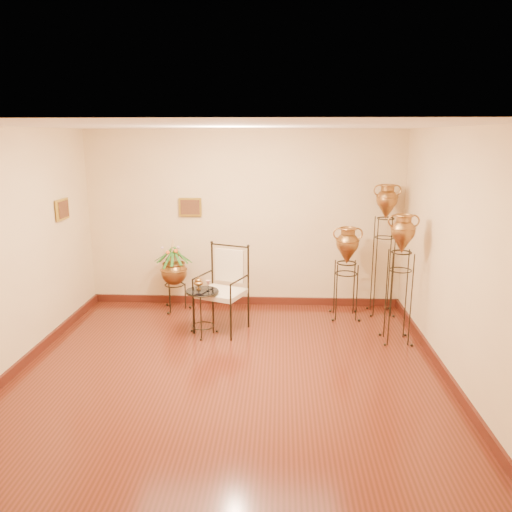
{
  "coord_description": "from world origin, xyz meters",
  "views": [
    {
      "loc": [
        0.58,
        -5.3,
        2.71
      ],
      "look_at": [
        0.25,
        1.3,
        1.1
      ],
      "focal_mm": 35.0,
      "sensor_mm": 36.0,
      "label": 1
    }
  ],
  "objects_px": {
    "amphora_tall": "(384,249)",
    "amphora_mid": "(400,278)",
    "planter_urn": "(174,269)",
    "armchair": "(221,290)",
    "side_table": "(203,312)"
  },
  "relations": [
    {
      "from": "amphora_tall",
      "to": "amphora_mid",
      "type": "xyz_separation_m",
      "value": [
        -0.0,
        -1.09,
        -0.15
      ]
    },
    {
      "from": "amphora_tall",
      "to": "armchair",
      "type": "relative_size",
      "value": 1.68
    },
    {
      "from": "amphora_tall",
      "to": "armchair",
      "type": "bearing_deg",
      "value": -160.81
    },
    {
      "from": "amphora_mid",
      "to": "amphora_tall",
      "type": "bearing_deg",
      "value": 90.0
    },
    {
      "from": "armchair",
      "to": "planter_urn",
      "type": "bearing_deg",
      "value": 157.49
    },
    {
      "from": "amphora_tall",
      "to": "side_table",
      "type": "distance_m",
      "value": 2.9
    },
    {
      "from": "side_table",
      "to": "planter_urn",
      "type": "bearing_deg",
      "value": 120.83
    },
    {
      "from": "side_table",
      "to": "amphora_mid",
      "type": "bearing_deg",
      "value": -1.77
    },
    {
      "from": "amphora_mid",
      "to": "armchair",
      "type": "height_order",
      "value": "amphora_mid"
    },
    {
      "from": "amphora_tall",
      "to": "side_table",
      "type": "height_order",
      "value": "amphora_tall"
    },
    {
      "from": "armchair",
      "to": "side_table",
      "type": "bearing_deg",
      "value": -121.33
    },
    {
      "from": "amphora_tall",
      "to": "amphora_mid",
      "type": "bearing_deg",
      "value": -90.0
    },
    {
      "from": "armchair",
      "to": "amphora_mid",
      "type": "bearing_deg",
      "value": 15.99
    },
    {
      "from": "planter_urn",
      "to": "side_table",
      "type": "relative_size",
      "value": 1.46
    },
    {
      "from": "planter_urn",
      "to": "amphora_tall",
      "type": "bearing_deg",
      "value": 0.0
    }
  ]
}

